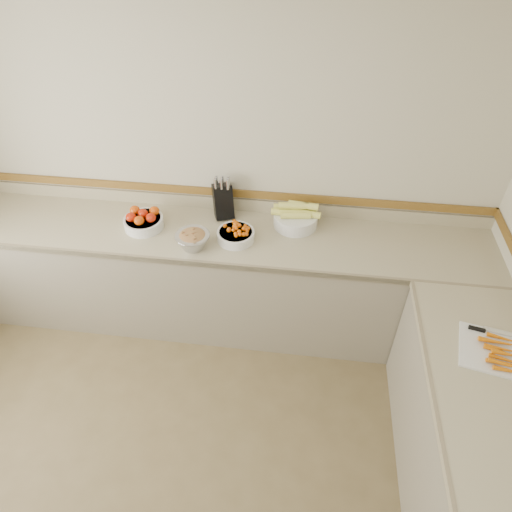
# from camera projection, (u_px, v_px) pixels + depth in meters

# --- Properties ---
(back_wall) EXTENTS (4.00, 0.00, 4.00)m
(back_wall) POSITION_uv_depth(u_px,v_px,m) (219.00, 162.00, 3.27)
(back_wall) COLOR beige
(back_wall) RESTS_ON ground_plane
(counter_back) EXTENTS (4.00, 0.65, 1.08)m
(counter_back) POSITION_uv_depth(u_px,v_px,m) (217.00, 278.00, 3.58)
(counter_back) COLOR tan
(counter_back) RESTS_ON ground_plane
(dishwasher) EXTENTS (0.63, 0.60, 0.84)m
(dishwasher) POSITION_uv_depth(u_px,v_px,m) (485.00, 498.00, 2.36)
(dishwasher) COLOR silver
(dishwasher) RESTS_ON ground_plane
(knife_block) EXTENTS (0.19, 0.21, 0.34)m
(knife_block) POSITION_uv_depth(u_px,v_px,m) (223.00, 200.00, 3.37)
(knife_block) COLOR black
(knife_block) RESTS_ON counter_back
(tomato_bowl) EXTENTS (0.29, 0.29, 0.14)m
(tomato_bowl) POSITION_uv_depth(u_px,v_px,m) (143.00, 220.00, 3.31)
(tomato_bowl) COLOR white
(tomato_bowl) RESTS_ON counter_back
(cherry_tomato_bowl) EXTENTS (0.27, 0.27, 0.15)m
(cherry_tomato_bowl) POSITION_uv_depth(u_px,v_px,m) (235.00, 234.00, 3.21)
(cherry_tomato_bowl) COLOR white
(cherry_tomato_bowl) RESTS_ON counter_back
(corn_bowl) EXTENTS (0.36, 0.33, 0.19)m
(corn_bowl) POSITION_uv_depth(u_px,v_px,m) (296.00, 217.00, 3.32)
(corn_bowl) COLOR white
(corn_bowl) RESTS_ON counter_back
(rhubarb_bowl) EXTENTS (0.24, 0.24, 0.14)m
(rhubarb_bowl) POSITION_uv_depth(u_px,v_px,m) (193.00, 239.00, 3.12)
(rhubarb_bowl) COLOR #B2B2BA
(rhubarb_bowl) RESTS_ON counter_back
(cutting_board) EXTENTS (0.47, 0.40, 0.06)m
(cutting_board) POSITION_uv_depth(u_px,v_px,m) (500.00, 352.00, 2.47)
(cutting_board) COLOR silver
(cutting_board) RESTS_ON counter_right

